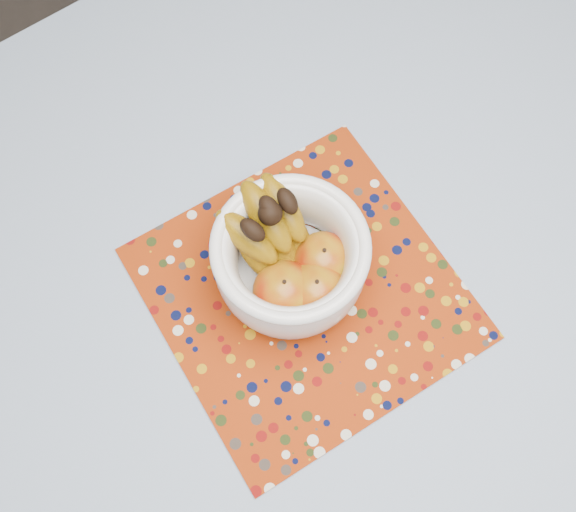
# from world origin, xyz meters

# --- Properties ---
(table) EXTENTS (1.20, 1.20, 0.75)m
(table) POSITION_xyz_m (0.00, 0.00, 0.67)
(table) COLOR brown
(table) RESTS_ON ground
(tablecloth) EXTENTS (1.32, 1.32, 0.01)m
(tablecloth) POSITION_xyz_m (0.00, 0.00, 0.76)
(tablecloth) COLOR #5F7F9F
(tablecloth) RESTS_ON table
(placemat) EXTENTS (0.40, 0.40, 0.00)m
(placemat) POSITION_xyz_m (0.01, 0.06, 0.76)
(placemat) COLOR #8C2907
(placemat) RESTS_ON tablecloth
(fruit_bowl) EXTENTS (0.19, 0.20, 0.16)m
(fruit_bowl) POSITION_xyz_m (0.00, 0.09, 0.83)
(fruit_bowl) COLOR white
(fruit_bowl) RESTS_ON placemat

